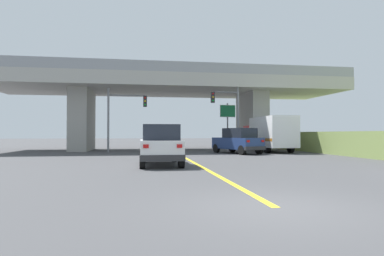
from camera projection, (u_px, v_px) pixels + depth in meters
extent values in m
plane|color=#424244|center=(170.00, 150.00, 32.11)|extent=(160.00, 160.00, 0.00)
cube|color=#A8A59E|center=(170.00, 86.00, 32.22)|extent=(33.25, 9.26, 1.16)
cube|color=#9A9891|center=(82.00, 120.00, 30.88)|extent=(1.64, 5.56, 5.68)
cube|color=#9A9891|center=(252.00, 121.00, 33.44)|extent=(1.64, 5.56, 5.68)
cube|color=gray|center=(175.00, 67.00, 27.81)|extent=(33.25, 0.20, 0.90)
cube|color=gray|center=(167.00, 83.00, 36.66)|extent=(33.25, 0.20, 0.90)
cube|color=yellow|center=(192.00, 162.00, 18.27)|extent=(0.20, 22.92, 0.01)
cube|color=silver|center=(160.00, 149.00, 16.47)|extent=(1.96, 4.32, 0.90)
cube|color=#1E232D|center=(160.00, 132.00, 16.17)|extent=(1.73, 2.38, 0.76)
cube|color=#2D2D30|center=(163.00, 158.00, 14.38)|extent=(2.00, 0.20, 0.28)
cube|color=red|center=(146.00, 146.00, 14.21)|extent=(0.24, 0.06, 0.16)
cube|color=red|center=(180.00, 146.00, 14.44)|extent=(0.24, 0.06, 0.16)
cylinder|color=black|center=(142.00, 156.00, 17.92)|extent=(0.26, 0.72, 0.72)
cylinder|color=black|center=(174.00, 156.00, 18.19)|extent=(0.26, 0.72, 0.72)
cylinder|color=black|center=(142.00, 161.00, 14.74)|extent=(0.26, 0.72, 0.72)
cylinder|color=black|center=(181.00, 160.00, 15.01)|extent=(0.26, 0.72, 0.72)
cube|color=navy|center=(237.00, 143.00, 26.16)|extent=(3.28, 4.95, 0.90)
cube|color=#1E232D|center=(239.00, 133.00, 25.87)|extent=(2.37, 2.92, 0.76)
cube|color=#2D2D30|center=(255.00, 148.00, 24.18)|extent=(1.83, 0.82, 0.28)
cube|color=red|center=(248.00, 141.00, 23.80)|extent=(0.25, 0.14, 0.16)
cube|color=red|center=(263.00, 141.00, 24.46)|extent=(0.25, 0.14, 0.16)
cylinder|color=black|center=(216.00, 148.00, 27.30)|extent=(0.49, 0.77, 0.72)
cylinder|color=black|center=(232.00, 148.00, 28.08)|extent=(0.49, 0.77, 0.72)
cylinder|color=black|center=(242.00, 150.00, 24.23)|extent=(0.49, 0.77, 0.72)
cylinder|color=black|center=(259.00, 150.00, 25.01)|extent=(0.49, 0.77, 0.72)
cube|color=red|center=(257.00, 136.00, 31.81)|extent=(2.20, 2.00, 1.90)
cube|color=white|center=(272.00, 132.00, 28.13)|extent=(2.31, 5.47, 2.57)
cube|color=#B26619|center=(273.00, 139.00, 28.12)|extent=(2.33, 5.36, 0.24)
cylinder|color=black|center=(247.00, 145.00, 31.64)|extent=(0.30, 0.90, 0.90)
cylinder|color=black|center=(267.00, 145.00, 31.95)|extent=(0.30, 0.90, 0.90)
cylinder|color=black|center=(268.00, 148.00, 26.61)|extent=(0.30, 0.90, 0.90)
cylinder|color=black|center=(291.00, 147.00, 26.91)|extent=(0.30, 0.90, 0.90)
cube|color=silver|center=(160.00, 140.00, 38.46)|extent=(1.93, 4.74, 0.90)
cube|color=#1E232D|center=(161.00, 133.00, 38.12)|extent=(1.69, 2.61, 0.76)
cube|color=#2D2D30|center=(162.00, 143.00, 36.16)|extent=(1.96, 0.20, 0.28)
cube|color=red|center=(155.00, 139.00, 35.99)|extent=(0.24, 0.06, 0.16)
cube|color=red|center=(168.00, 139.00, 36.21)|extent=(0.24, 0.06, 0.16)
cylinder|color=black|center=(152.00, 144.00, 40.11)|extent=(0.26, 0.72, 0.72)
cylinder|color=black|center=(167.00, 144.00, 40.38)|extent=(0.26, 0.72, 0.72)
cylinder|color=black|center=(154.00, 145.00, 36.52)|extent=(0.26, 0.72, 0.72)
cylinder|color=black|center=(169.00, 145.00, 36.78)|extent=(0.26, 0.72, 0.72)
cylinder|color=slate|center=(238.00, 117.00, 28.83)|extent=(0.18, 0.18, 6.10)
cylinder|color=slate|center=(225.00, 92.00, 28.69)|extent=(2.28, 0.12, 0.12)
cube|color=#232326|center=(213.00, 97.00, 28.51)|extent=(0.32, 0.26, 0.96)
sphere|color=red|center=(213.00, 94.00, 28.37)|extent=(0.16, 0.16, 0.16)
sphere|color=gold|center=(213.00, 97.00, 28.36)|extent=(0.16, 0.16, 0.16)
sphere|color=green|center=(213.00, 101.00, 28.36)|extent=(0.16, 0.16, 0.16)
cylinder|color=slate|center=(108.00, 120.00, 27.76)|extent=(0.18, 0.18, 5.48)
cylinder|color=slate|center=(127.00, 95.00, 28.04)|extent=(3.09, 0.12, 0.12)
cube|color=#232326|center=(145.00, 101.00, 28.27)|extent=(0.32, 0.26, 0.96)
sphere|color=red|center=(145.00, 98.00, 28.13)|extent=(0.16, 0.16, 0.16)
sphere|color=gold|center=(145.00, 101.00, 28.12)|extent=(0.16, 0.16, 0.16)
sphere|color=green|center=(145.00, 105.00, 28.12)|extent=(0.16, 0.16, 0.16)
cylinder|color=slate|center=(228.00, 127.00, 30.87)|extent=(0.14, 0.14, 4.46)
cube|color=#146638|center=(228.00, 111.00, 30.84)|extent=(1.42, 0.08, 1.08)
cube|color=white|center=(228.00, 111.00, 30.83)|extent=(1.50, 0.04, 1.16)
cube|color=red|center=(161.00, 135.00, 54.53)|extent=(2.20, 2.00, 1.90)
cube|color=white|center=(162.00, 133.00, 51.00)|extent=(2.31, 5.16, 2.46)
cube|color=#B26619|center=(162.00, 137.00, 50.99)|extent=(2.33, 5.05, 0.24)
cylinder|color=black|center=(155.00, 140.00, 54.36)|extent=(0.30, 0.90, 0.90)
cylinder|color=black|center=(167.00, 140.00, 54.66)|extent=(0.30, 0.90, 0.90)
cylinder|color=black|center=(156.00, 141.00, 49.55)|extent=(0.30, 0.90, 0.90)
cylinder|color=black|center=(169.00, 141.00, 49.86)|extent=(0.30, 0.90, 0.90)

